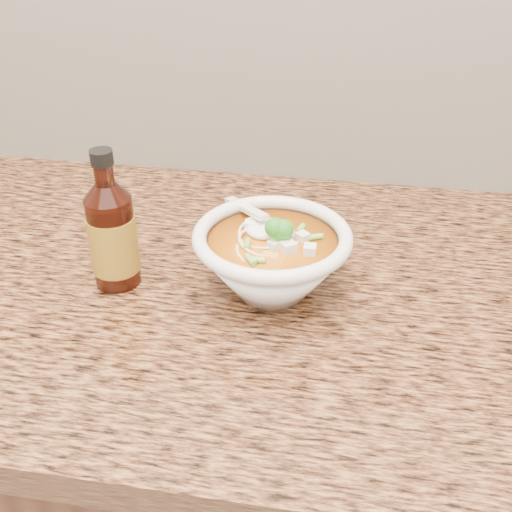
# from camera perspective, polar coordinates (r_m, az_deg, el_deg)

# --- Properties ---
(cabinet) EXTENTS (4.00, 0.65, 0.86)m
(cabinet) POSITION_cam_1_polar(r_m,az_deg,el_deg) (1.18, -2.60, -20.82)
(cabinet) COLOR #371C10
(cabinet) RESTS_ON ground
(counter_slab) EXTENTS (4.00, 0.68, 0.04)m
(counter_slab) POSITION_cam_1_polar(r_m,az_deg,el_deg) (0.86, -3.34, -2.63)
(counter_slab) COLOR brown
(counter_slab) RESTS_ON cabinet
(soup_bowl) EXTENTS (0.19, 0.20, 0.11)m
(soup_bowl) POSITION_cam_1_polar(r_m,az_deg,el_deg) (0.79, 1.44, -0.39)
(soup_bowl) COLOR white
(soup_bowl) RESTS_ON counter_slab
(hot_sauce_bottle) EXTENTS (0.06, 0.06, 0.18)m
(hot_sauce_bottle) POSITION_cam_1_polar(r_m,az_deg,el_deg) (0.81, -12.64, 1.79)
(hot_sauce_bottle) COLOR #360F07
(hot_sauce_bottle) RESTS_ON counter_slab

